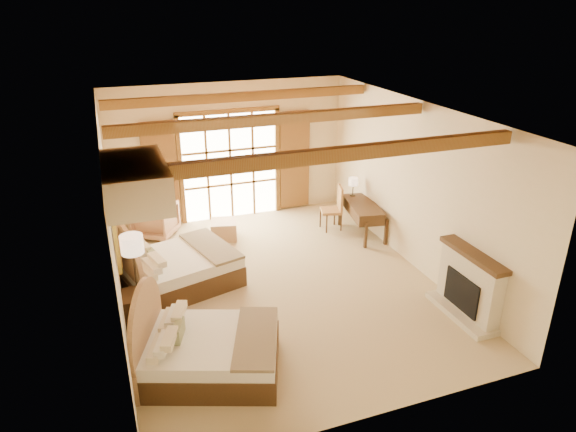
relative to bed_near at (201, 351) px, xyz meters
name	(u,v)px	position (x,y,z in m)	size (l,w,h in m)	color
floor	(279,284)	(1.80, 1.95, -0.37)	(7.00, 7.00, 0.00)	tan
wall_back	(229,152)	(1.80, 5.45, 1.23)	(5.50, 5.50, 0.00)	beige
wall_left	(112,226)	(-0.95, 1.95, 1.23)	(7.00, 7.00, 0.00)	beige
wall_right	(415,186)	(4.55, 1.95, 1.23)	(7.00, 7.00, 0.00)	beige
ceiling	(277,112)	(1.80, 1.95, 2.83)	(7.00, 7.00, 0.00)	#B26835
ceiling_beams	(277,119)	(1.80, 1.95, 2.71)	(5.39, 4.60, 0.18)	brown
french_doors	(230,167)	(1.80, 5.39, 0.88)	(3.95, 0.08, 2.60)	white
fireplace	(468,288)	(4.40, -0.05, 0.14)	(0.46, 1.40, 1.16)	beige
painting	(116,236)	(-0.90, 1.20, 1.38)	(0.06, 0.95, 0.75)	gold
canopy_valance	(135,181)	(-0.60, -0.05, 2.58)	(0.70, 1.40, 0.45)	beige
bed_near	(201,351)	(0.00, 0.00, 0.00)	(2.32, 1.97, 1.23)	#4A2D18
bed_far	(170,267)	(-0.06, 2.54, 0.02)	(2.36, 1.97, 1.31)	#4A2D18
nightstand	(141,310)	(-0.70, 1.44, -0.06)	(0.51, 0.51, 0.62)	#4A2D18
floor_lamp	(133,250)	(-0.70, 1.41, 1.01)	(0.34, 0.34, 1.63)	#342919
armchair	(155,220)	(-0.07, 4.86, 0.01)	(0.82, 0.85, 0.77)	tan
ottoman	(224,230)	(1.32, 4.25, -0.17)	(0.55, 0.55, 0.40)	tan
desk	(362,218)	(4.26, 3.38, 0.02)	(0.82, 1.44, 0.73)	#4A2D18
desk_chair	(332,216)	(3.76, 3.89, -0.05)	(0.56, 0.55, 1.02)	#AB8B45
desk_lamp	(353,182)	(4.28, 3.93, 0.68)	(0.21, 0.21, 0.42)	#342919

